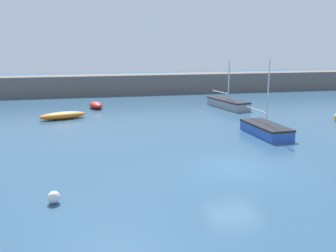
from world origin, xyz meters
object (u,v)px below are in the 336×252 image
(dinghy_near_pier, at_px, (96,105))
(mooring_buoy_white, at_px, (54,197))
(sailboat_short_mast, at_px, (228,103))
(rowboat_blue_near, at_px, (63,115))
(sailboat_twin_hulled, at_px, (266,129))

(dinghy_near_pier, relative_size, mooring_buoy_white, 4.97)
(sailboat_short_mast, bearing_deg, dinghy_near_pier, -113.31)
(sailboat_short_mast, height_order, rowboat_blue_near, sailboat_short_mast)
(sailboat_short_mast, relative_size, mooring_buoy_white, 11.01)
(mooring_buoy_white, bearing_deg, sailboat_twin_hulled, 32.70)
(sailboat_twin_hulled, distance_m, mooring_buoy_white, 14.89)
(dinghy_near_pier, bearing_deg, rowboat_blue_near, 134.15)
(sailboat_short_mast, distance_m, mooring_buoy_white, 23.00)
(dinghy_near_pier, xyz_separation_m, mooring_buoy_white, (-2.06, -20.60, -0.06))
(sailboat_twin_hulled, xyz_separation_m, dinghy_near_pier, (-10.47, 12.55, -0.08))
(rowboat_blue_near, bearing_deg, sailboat_twin_hulled, 131.44)
(rowboat_blue_near, distance_m, sailboat_twin_hulled, 15.47)
(rowboat_blue_near, height_order, mooring_buoy_white, rowboat_blue_near)
(rowboat_blue_near, relative_size, dinghy_near_pier, 1.60)
(rowboat_blue_near, relative_size, mooring_buoy_white, 7.97)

